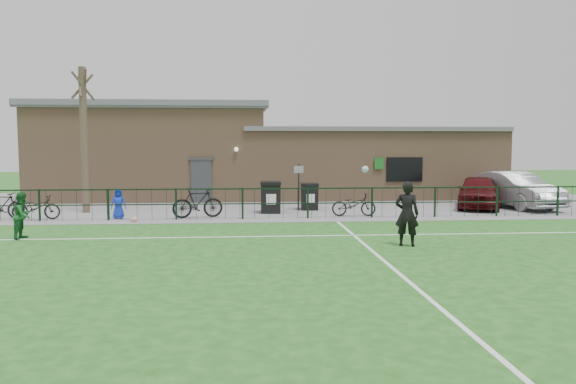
{
  "coord_description": "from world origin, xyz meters",
  "views": [
    {
      "loc": [
        -1.43,
        -13.27,
        2.9
      ],
      "look_at": [
        0.0,
        5.0,
        1.3
      ],
      "focal_mm": 35.0,
      "sensor_mm": 36.0,
      "label": 1
    }
  ],
  "objects": [
    {
      "name": "clubhouse",
      "position": [
        -0.88,
        16.5,
        2.22
      ],
      "size": [
        24.25,
        5.4,
        4.96
      ],
      "color": "#9D7957",
      "rests_on": "ground"
    },
    {
      "name": "bicycle_e",
      "position": [
        2.89,
        8.5,
        0.48
      ],
      "size": [
        1.77,
        0.71,
        0.91
      ],
      "primitive_type": "imported",
      "rotation": [
        0.0,
        0.0,
        1.51
      ],
      "color": "black",
      "rests_on": "paving_strip"
    },
    {
      "name": "ball_ground",
      "position": [
        -5.46,
        7.49,
        0.11
      ],
      "size": [
        0.23,
        0.23,
        0.23
      ],
      "primitive_type": "sphere",
      "color": "silver",
      "rests_on": "ground"
    },
    {
      "name": "perimeter_fence",
      "position": [
        0.0,
        8.0,
        0.6
      ],
      "size": [
        28.0,
        0.1,
        1.2
      ],
      "primitive_type": "cube",
      "color": "black",
      "rests_on": "ground"
    },
    {
      "name": "bicycle_b",
      "position": [
        -10.63,
        8.7,
        0.54
      ],
      "size": [
        1.75,
        0.6,
        1.04
      ],
      "primitive_type": "imported",
      "rotation": [
        0.0,
        0.0,
        1.5
      ],
      "color": "black",
      "rests_on": "paving_strip"
    },
    {
      "name": "spectator_child",
      "position": [
        -6.22,
        8.4,
        0.6
      ],
      "size": [
        0.64,
        0.5,
        1.16
      ],
      "primitive_type": "imported",
      "rotation": [
        0.0,
        0.0,
        0.25
      ],
      "color": "#1635D3",
      "rests_on": "paving_strip"
    },
    {
      "name": "pitch_line_perp",
      "position": [
        2.0,
        0.0,
        0.0
      ],
      "size": [
        0.1,
        16.0,
        0.01
      ],
      "primitive_type": "cube",
      "color": "white",
      "rests_on": "ground"
    },
    {
      "name": "paving_strip",
      "position": [
        0.0,
        13.5,
        0.01
      ],
      "size": [
        34.0,
        13.0,
        0.02
      ],
      "primitive_type": "cube",
      "color": "slate",
      "rests_on": "ground"
    },
    {
      "name": "wheelie_bin_right",
      "position": [
        1.39,
        10.77,
        0.55
      ],
      "size": [
        0.74,
        0.83,
        1.06
      ],
      "primitive_type": "cube",
      "rotation": [
        0.0,
        0.0,
        -0.05
      ],
      "color": "black",
      "rests_on": "paving_strip"
    },
    {
      "name": "car_maroon",
      "position": [
        8.94,
        10.78,
        0.75
      ],
      "size": [
        3.25,
        4.61,
        1.46
      ],
      "primitive_type": "imported",
      "rotation": [
        0.0,
        0.0,
        -0.4
      ],
      "color": "#460C0F",
      "rests_on": "paving_strip"
    },
    {
      "name": "pitch_line_mid",
      "position": [
        0.0,
        4.0,
        0.0
      ],
      "size": [
        28.0,
        0.1,
        0.01
      ],
      "primitive_type": "cube",
      "color": "white",
      "rests_on": "ground"
    },
    {
      "name": "outfield_player",
      "position": [
        -8.16,
        4.23,
        0.71
      ],
      "size": [
        0.62,
        0.75,
        1.42
      ],
      "primitive_type": "imported",
      "rotation": [
        0.0,
        0.0,
        1.45
      ],
      "color": "#1A5D29",
      "rests_on": "ground"
    },
    {
      "name": "wheelie_bin_left",
      "position": [
        -0.34,
        9.83,
        0.62
      ],
      "size": [
        0.83,
        0.93,
        1.21
      ],
      "primitive_type": "cube",
      "rotation": [
        0.0,
        0.0,
        -0.03
      ],
      "color": "black",
      "rests_on": "paving_strip"
    },
    {
      "name": "goalkeeper_kick",
      "position": [
        3.12,
        2.14,
        0.94
      ],
      "size": [
        1.15,
        3.0,
        2.16
      ],
      "color": "black",
      "rests_on": "ground"
    },
    {
      "name": "bicycle_c",
      "position": [
        -9.28,
        8.44,
        0.48
      ],
      "size": [
        1.78,
        0.71,
        0.92
      ],
      "primitive_type": "imported",
      "rotation": [
        0.0,
        0.0,
        1.63
      ],
      "color": "black",
      "rests_on": "paving_strip"
    },
    {
      "name": "bare_tree",
      "position": [
        -8.0,
        10.5,
        3.0
      ],
      "size": [
        0.3,
        0.3,
        6.0
      ],
      "primitive_type": "cylinder",
      "color": "#4B3A2D",
      "rests_on": "ground"
    },
    {
      "name": "pitch_line_touch",
      "position": [
        0.0,
        7.8,
        0.0
      ],
      "size": [
        28.0,
        0.1,
        0.01
      ],
      "primitive_type": "cube",
      "color": "white",
      "rests_on": "ground"
    },
    {
      "name": "bicycle_d",
      "position": [
        -3.23,
        8.45,
        0.6
      ],
      "size": [
        2.02,
        0.95,
        1.17
      ],
      "primitive_type": "imported",
      "rotation": [
        0.0,
        0.0,
        1.79
      ],
      "color": "black",
      "rests_on": "paving_strip"
    },
    {
      "name": "car_silver",
      "position": [
        10.63,
        10.89,
        0.82
      ],
      "size": [
        2.77,
        5.14,
        1.61
      ],
      "primitive_type": "imported",
      "rotation": [
        0.0,
        0.0,
        0.23
      ],
      "color": "#93969A",
      "rests_on": "paving_strip"
    },
    {
      "name": "ground",
      "position": [
        0.0,
        0.0,
        0.0
      ],
      "size": [
        90.0,
        90.0,
        0.0
      ],
      "primitive_type": "plane",
      "color": "#1C5318",
      "rests_on": "ground"
    },
    {
      "name": "sign_post",
      "position": [
        0.89,
        10.56,
        1.02
      ],
      "size": [
        0.07,
        0.07,
        2.0
      ],
      "primitive_type": "cylinder",
      "rotation": [
        0.0,
        0.0,
        -0.25
      ],
      "color": "black",
      "rests_on": "paving_strip"
    }
  ]
}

